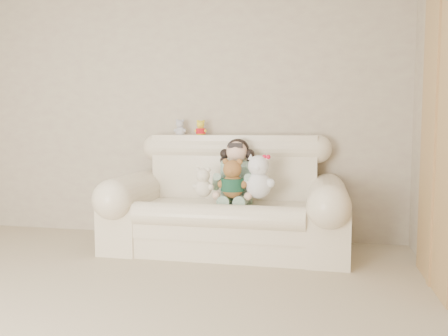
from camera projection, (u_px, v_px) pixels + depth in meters
wall_back at (176, 107)px, 4.62m from camera, size 4.50×0.00×4.50m
sofa at (226, 193)px, 4.07m from camera, size 2.10×0.95×1.03m
door_panel at (440, 135)px, 3.11m from camera, size 0.06×0.90×2.10m
seated_child at (237, 170)px, 4.12m from camera, size 0.39×0.46×0.59m
brown_teddy at (233, 175)px, 3.91m from camera, size 0.27×0.22×0.39m
white_cat at (258, 172)px, 3.90m from camera, size 0.33×0.29×0.44m
cream_teddy at (203, 180)px, 3.96m from camera, size 0.23×0.20×0.30m
yellow_mini_bear at (201, 127)px, 4.43m from camera, size 0.13×0.11×0.19m
grey_mini_plush at (180, 126)px, 4.49m from camera, size 0.15×0.13×0.20m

